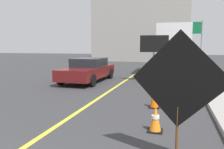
{
  "coord_description": "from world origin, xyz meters",
  "views": [
    {
      "loc": [
        2.93,
        -1.23,
        2.05
      ],
      "look_at": [
        1.2,
        4.74,
        1.27
      ],
      "focal_mm": 35.41,
      "sensor_mm": 36.0,
      "label": 1
    }
  ],
  "objects_px": {
    "traffic_cone_mid_lane": "(154,97)",
    "traffic_cone_far_lane": "(157,86)",
    "arrow_board_trailer": "(153,74)",
    "roadwork_sign": "(179,82)",
    "pickup_car": "(88,70)",
    "box_truck": "(172,49)",
    "highway_guide_sign": "(195,34)",
    "traffic_cone_near_sign": "(155,119)"
  },
  "relations": [
    {
      "from": "highway_guide_sign",
      "to": "traffic_cone_near_sign",
      "type": "xyz_separation_m",
      "value": [
        -2.33,
        -21.37,
        -3.11
      ]
    },
    {
      "from": "arrow_board_trailer",
      "to": "pickup_car",
      "type": "xyz_separation_m",
      "value": [
        -3.76,
        -0.71,
        0.22
      ]
    },
    {
      "from": "arrow_board_trailer",
      "to": "highway_guide_sign",
      "type": "height_order",
      "value": "highway_guide_sign"
    },
    {
      "from": "traffic_cone_mid_lane",
      "to": "traffic_cone_far_lane",
      "type": "bearing_deg",
      "value": 92.61
    },
    {
      "from": "traffic_cone_near_sign",
      "to": "traffic_cone_far_lane",
      "type": "xyz_separation_m",
      "value": [
        -0.34,
        4.59,
        0.01
      ]
    },
    {
      "from": "arrow_board_trailer",
      "to": "traffic_cone_near_sign",
      "type": "distance_m",
      "value": 7.61
    },
    {
      "from": "traffic_cone_mid_lane",
      "to": "traffic_cone_far_lane",
      "type": "xyz_separation_m",
      "value": [
        -0.11,
        2.44,
        -0.05
      ]
    },
    {
      "from": "box_truck",
      "to": "traffic_cone_far_lane",
      "type": "xyz_separation_m",
      "value": [
        -0.44,
        -7.85,
        -1.58
      ]
    },
    {
      "from": "arrow_board_trailer",
      "to": "highway_guide_sign",
      "type": "relative_size",
      "value": 0.54
    },
    {
      "from": "box_truck",
      "to": "highway_guide_sign",
      "type": "bearing_deg",
      "value": 76.02
    },
    {
      "from": "roadwork_sign",
      "to": "traffic_cone_near_sign",
      "type": "relative_size",
      "value": 3.62
    },
    {
      "from": "roadwork_sign",
      "to": "box_truck",
      "type": "relative_size",
      "value": 0.35
    },
    {
      "from": "pickup_car",
      "to": "highway_guide_sign",
      "type": "xyz_separation_m",
      "value": [
        6.88,
        14.51,
        2.73
      ]
    },
    {
      "from": "box_truck",
      "to": "traffic_cone_far_lane",
      "type": "distance_m",
      "value": 8.02
    },
    {
      "from": "arrow_board_trailer",
      "to": "box_truck",
      "type": "height_order",
      "value": "box_truck"
    },
    {
      "from": "traffic_cone_far_lane",
      "to": "traffic_cone_mid_lane",
      "type": "bearing_deg",
      "value": -87.39
    },
    {
      "from": "traffic_cone_near_sign",
      "to": "traffic_cone_far_lane",
      "type": "height_order",
      "value": "traffic_cone_far_lane"
    },
    {
      "from": "box_truck",
      "to": "pickup_car",
      "type": "bearing_deg",
      "value": -129.86
    },
    {
      "from": "highway_guide_sign",
      "to": "traffic_cone_mid_lane",
      "type": "height_order",
      "value": "highway_guide_sign"
    },
    {
      "from": "box_truck",
      "to": "pickup_car",
      "type": "height_order",
      "value": "box_truck"
    },
    {
      "from": "roadwork_sign",
      "to": "box_truck",
      "type": "bearing_deg",
      "value": 91.59
    },
    {
      "from": "box_truck",
      "to": "traffic_cone_mid_lane",
      "type": "height_order",
      "value": "box_truck"
    },
    {
      "from": "roadwork_sign",
      "to": "traffic_cone_far_lane",
      "type": "xyz_separation_m",
      "value": [
        -0.83,
        6.07,
        -1.14
      ]
    },
    {
      "from": "arrow_board_trailer",
      "to": "traffic_cone_near_sign",
      "type": "bearing_deg",
      "value": -83.99
    },
    {
      "from": "roadwork_sign",
      "to": "traffic_cone_near_sign",
      "type": "distance_m",
      "value": 1.94
    },
    {
      "from": "roadwork_sign",
      "to": "pickup_car",
      "type": "distance_m",
      "value": 9.78
    },
    {
      "from": "box_truck",
      "to": "pickup_car",
      "type": "relative_size",
      "value": 1.39
    },
    {
      "from": "roadwork_sign",
      "to": "traffic_cone_near_sign",
      "type": "bearing_deg",
      "value": 108.34
    },
    {
      "from": "traffic_cone_mid_lane",
      "to": "arrow_board_trailer",
      "type": "bearing_deg",
      "value": 96.0
    },
    {
      "from": "roadwork_sign",
      "to": "highway_guide_sign",
      "type": "bearing_deg",
      "value": 85.41
    },
    {
      "from": "arrow_board_trailer",
      "to": "traffic_cone_mid_lane",
      "type": "xyz_separation_m",
      "value": [
        0.57,
        -5.42,
        -0.11
      ]
    },
    {
      "from": "pickup_car",
      "to": "traffic_cone_mid_lane",
      "type": "bearing_deg",
      "value": -47.43
    },
    {
      "from": "roadwork_sign",
      "to": "box_truck",
      "type": "xyz_separation_m",
      "value": [
        -0.39,
        13.93,
        0.43
      ]
    },
    {
      "from": "roadwork_sign",
      "to": "traffic_cone_mid_lane",
      "type": "xyz_separation_m",
      "value": [
        -0.72,
        3.63,
        -1.1
      ]
    },
    {
      "from": "traffic_cone_mid_lane",
      "to": "highway_guide_sign",
      "type": "bearing_deg",
      "value": 82.43
    },
    {
      "from": "arrow_board_trailer",
      "to": "pickup_car",
      "type": "bearing_deg",
      "value": -169.35
    },
    {
      "from": "traffic_cone_mid_lane",
      "to": "box_truck",
      "type": "bearing_deg",
      "value": 88.15
    },
    {
      "from": "roadwork_sign",
      "to": "traffic_cone_far_lane",
      "type": "bearing_deg",
      "value": 97.78
    },
    {
      "from": "highway_guide_sign",
      "to": "traffic_cone_far_lane",
      "type": "xyz_separation_m",
      "value": [
        -2.67,
        -16.78,
        -3.1
      ]
    },
    {
      "from": "arrow_board_trailer",
      "to": "highway_guide_sign",
      "type": "distance_m",
      "value": 14.45
    },
    {
      "from": "highway_guide_sign",
      "to": "traffic_cone_near_sign",
      "type": "height_order",
      "value": "highway_guide_sign"
    },
    {
      "from": "highway_guide_sign",
      "to": "traffic_cone_mid_lane",
      "type": "distance_m",
      "value": 19.63
    }
  ]
}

